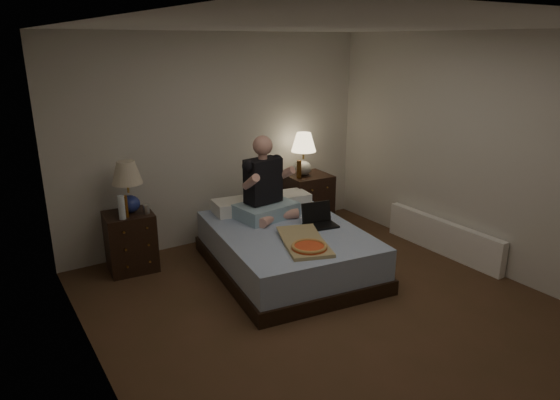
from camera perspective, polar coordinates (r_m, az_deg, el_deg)
floor at (r=4.75m, az=6.04°, el=-12.66°), size 4.00×4.50×0.00m
ceiling at (r=4.10m, az=7.23°, el=19.08°), size 4.00×4.50×0.00m
wall_back at (r=6.11m, az=-6.92°, el=6.84°), size 4.00×0.00×2.50m
wall_left at (r=3.41m, az=-20.50°, el=-3.06°), size 0.00×4.50×2.50m
wall_right at (r=5.71m, az=22.42°, el=4.83°), size 0.00×4.50×2.50m
bed at (r=5.43m, az=0.79°, el=-5.67°), size 1.67×2.08×0.48m
nightstand_left at (r=5.65m, az=-16.70°, el=-4.57°), size 0.54×0.49×0.64m
nightstand_right at (r=6.65m, az=3.18°, el=-0.09°), size 0.58×0.53×0.71m
lamp_left at (r=5.48m, az=-16.99°, el=1.41°), size 0.37×0.37×0.56m
lamp_right at (r=6.47m, az=2.70°, el=5.24°), size 0.40×0.40×0.56m
water_bottle at (r=5.35m, az=-17.65°, el=-0.82°), size 0.07×0.07×0.25m
soda_can at (r=5.47m, az=-15.02°, el=-0.99°), size 0.07×0.07×0.10m
beer_bottle_left at (r=5.40m, az=-17.29°, el=-0.71°), size 0.06×0.06×0.23m
beer_bottle_right at (r=6.37m, az=2.19°, el=3.52°), size 0.06×0.06×0.23m
person at (r=5.55m, az=-1.64°, el=2.57°), size 0.72×0.60×0.93m
laptop at (r=5.38m, az=4.72°, el=-1.84°), size 0.39×0.34×0.24m
pizza_box at (r=4.78m, az=3.36°, el=-5.45°), size 0.64×0.85×0.08m
radiator at (r=6.16m, az=18.09°, el=-4.04°), size 0.10×1.60×0.40m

